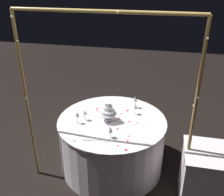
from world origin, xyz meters
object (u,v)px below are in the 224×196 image
(side_table, at_px, (206,177))
(cake_knife, at_px, (94,140))
(wine_glass_2, at_px, (85,113))
(wine_glass_0, at_px, (135,99))
(main_table, at_px, (112,143))
(wine_glass_4, at_px, (77,115))
(wine_glass_1, at_px, (110,130))
(wine_glass_3, at_px, (135,107))
(tiered_cake, at_px, (108,111))
(decorative_arch, at_px, (104,85))

(side_table, bearing_deg, cake_knife, 4.58)
(wine_glass_2, bearing_deg, wine_glass_0, -141.03)
(main_table, xyz_separation_m, wine_glass_4, (0.41, 0.17, 0.49))
(wine_glass_1, xyz_separation_m, cake_knife, (0.17, 0.10, -0.10))
(wine_glass_3, distance_m, wine_glass_4, 0.77)
(main_table, bearing_deg, side_table, 162.14)
(wine_glass_2, bearing_deg, side_table, 168.72)
(main_table, xyz_separation_m, wine_glass_1, (-0.06, 0.38, 0.47))
(wine_glass_1, bearing_deg, wine_glass_2, -37.55)
(main_table, bearing_deg, tiered_cake, 32.03)
(decorative_arch, height_order, tiered_cake, decorative_arch)
(decorative_arch, distance_m, side_table, 1.57)
(side_table, relative_size, tiered_cake, 2.70)
(wine_glass_0, relative_size, wine_glass_1, 1.18)
(decorative_arch, bearing_deg, wine_glass_4, -27.24)
(wine_glass_3, xyz_separation_m, wine_glass_4, (0.67, 0.38, 0.01))
(wine_glass_3, bearing_deg, main_table, 38.55)
(side_table, height_order, wine_glass_3, wine_glass_3)
(wine_glass_4, bearing_deg, decorative_arch, 152.76)
(side_table, height_order, tiered_cake, tiered_cake)
(main_table, relative_size, tiered_cake, 5.39)
(wine_glass_1, relative_size, cake_knife, 0.50)
(main_table, xyz_separation_m, wine_glass_3, (-0.27, -0.21, 0.48))
(wine_glass_2, xyz_separation_m, cake_knife, (-0.23, 0.40, -0.10))
(main_table, xyz_separation_m, cake_knife, (0.11, 0.48, 0.37))
(wine_glass_3, bearing_deg, wine_glass_1, 70.96)
(wine_glass_3, bearing_deg, wine_glass_4, 29.47)
(side_table, distance_m, wine_glass_1, 1.22)
(wine_glass_4, bearing_deg, wine_glass_0, -139.11)
(decorative_arch, xyz_separation_m, wine_glass_1, (-0.06, 0.01, -0.55))
(tiered_cake, xyz_separation_m, wine_glass_4, (0.36, 0.14, -0.03))
(wine_glass_0, xyz_separation_m, cake_knife, (0.35, 0.87, -0.12))
(decorative_arch, relative_size, wine_glass_4, 13.04)
(main_table, height_order, wine_glass_3, wine_glass_3)
(main_table, distance_m, cake_knife, 0.62)
(decorative_arch, relative_size, main_table, 1.52)
(wine_glass_0, relative_size, cake_knife, 0.59)
(cake_knife, bearing_deg, wine_glass_3, -118.43)
(tiered_cake, height_order, cake_knife, tiered_cake)
(side_table, xyz_separation_m, wine_glass_3, (0.91, -0.59, 0.49))
(wine_glass_4, bearing_deg, main_table, -157.58)
(main_table, bearing_deg, cake_knife, 77.32)
(main_table, relative_size, wine_glass_3, 9.24)
(wine_glass_3, bearing_deg, tiered_cake, 37.65)
(tiered_cake, bearing_deg, wine_glass_4, 21.05)
(side_table, bearing_deg, wine_glass_0, -39.55)
(wine_glass_2, bearing_deg, main_table, -167.28)
(decorative_arch, distance_m, cake_knife, 0.67)
(decorative_arch, bearing_deg, cake_knife, 44.04)
(wine_glass_2, distance_m, wine_glass_3, 0.67)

